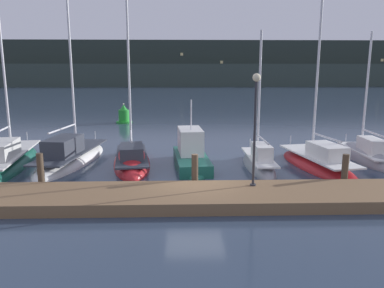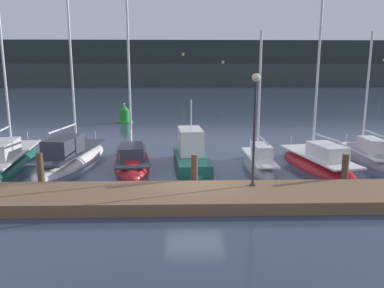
{
  "view_description": "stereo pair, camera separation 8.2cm",
  "coord_description": "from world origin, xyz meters",
  "px_view_note": "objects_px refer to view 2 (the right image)",
  "views": [
    {
      "loc": [
        -0.6,
        -15.15,
        5.03
      ],
      "look_at": [
        0.0,
        3.84,
        1.2
      ],
      "focal_mm": 35.0,
      "sensor_mm": 36.0,
      "label": 1
    },
    {
      "loc": [
        -0.52,
        -15.15,
        5.03
      ],
      "look_at": [
        0.0,
        3.84,
        1.2
      ],
      "focal_mm": 35.0,
      "sensor_mm": 36.0,
      "label": 2
    }
  ],
  "objects_px": {
    "sailboat_berth_4": "(132,163)",
    "motorboat_berth_5": "(191,160)",
    "sailboat_berth_3": "(72,159)",
    "channel_buoy": "(125,116)",
    "sailboat_berth_2": "(8,163)",
    "sailboat_berth_7": "(318,165)",
    "sailboat_berth_6": "(259,165)",
    "sailboat_berth_8": "(365,158)",
    "dock_lamppost": "(255,113)"
  },
  "relations": [
    {
      "from": "sailboat_berth_2",
      "to": "sailboat_berth_4",
      "type": "distance_m",
      "value": 6.39
    },
    {
      "from": "sailboat_berth_6",
      "to": "sailboat_berth_4",
      "type": "bearing_deg",
      "value": 172.26
    },
    {
      "from": "sailboat_berth_4",
      "to": "sailboat_berth_8",
      "type": "xyz_separation_m",
      "value": [
        12.98,
        0.68,
        0.01
      ]
    },
    {
      "from": "sailboat_berth_2",
      "to": "sailboat_berth_7",
      "type": "xyz_separation_m",
      "value": [
        16.08,
        -0.68,
        -0.01
      ]
    },
    {
      "from": "sailboat_berth_4",
      "to": "sailboat_berth_8",
      "type": "distance_m",
      "value": 12.99
    },
    {
      "from": "sailboat_berth_3",
      "to": "motorboat_berth_5",
      "type": "xyz_separation_m",
      "value": [
        6.52,
        -0.91,
        0.16
      ]
    },
    {
      "from": "sailboat_berth_2",
      "to": "sailboat_berth_3",
      "type": "height_order",
      "value": "sailboat_berth_3"
    },
    {
      "from": "motorboat_berth_5",
      "to": "channel_buoy",
      "type": "xyz_separation_m",
      "value": [
        -5.88,
        16.22,
        0.34
      ]
    },
    {
      "from": "motorboat_berth_5",
      "to": "sailboat_berth_6",
      "type": "height_order",
      "value": "sailboat_berth_6"
    },
    {
      "from": "sailboat_berth_7",
      "to": "sailboat_berth_8",
      "type": "height_order",
      "value": "sailboat_berth_7"
    },
    {
      "from": "motorboat_berth_5",
      "to": "sailboat_berth_8",
      "type": "xyz_separation_m",
      "value": [
        9.82,
        1.03,
        -0.23
      ]
    },
    {
      "from": "channel_buoy",
      "to": "sailboat_berth_6",
      "type": "bearing_deg",
      "value": -60.83
    },
    {
      "from": "sailboat_berth_7",
      "to": "dock_lamppost",
      "type": "relative_size",
      "value": 2.25
    },
    {
      "from": "motorboat_berth_5",
      "to": "sailboat_berth_4",
      "type": "bearing_deg",
      "value": 173.65
    },
    {
      "from": "sailboat_berth_4",
      "to": "dock_lamppost",
      "type": "distance_m",
      "value": 8.25
    },
    {
      "from": "sailboat_berth_2",
      "to": "sailboat_berth_6",
      "type": "height_order",
      "value": "sailboat_berth_2"
    },
    {
      "from": "sailboat_berth_3",
      "to": "sailboat_berth_2",
      "type": "bearing_deg",
      "value": -164.12
    },
    {
      "from": "sailboat_berth_3",
      "to": "channel_buoy",
      "type": "distance_m",
      "value": 15.33
    },
    {
      "from": "sailboat_berth_3",
      "to": "motorboat_berth_5",
      "type": "distance_m",
      "value": 6.58
    },
    {
      "from": "sailboat_berth_2",
      "to": "motorboat_berth_5",
      "type": "relative_size",
      "value": 2.28
    },
    {
      "from": "sailboat_berth_6",
      "to": "dock_lamppost",
      "type": "xyz_separation_m",
      "value": [
        -1.15,
        -4.32,
        3.22
      ]
    },
    {
      "from": "sailboat_berth_7",
      "to": "sailboat_berth_6",
      "type": "bearing_deg",
      "value": 178.49
    },
    {
      "from": "sailboat_berth_6",
      "to": "channel_buoy",
      "type": "xyz_separation_m",
      "value": [
        -9.36,
        16.77,
        0.54
      ]
    },
    {
      "from": "sailboat_berth_3",
      "to": "motorboat_berth_5",
      "type": "height_order",
      "value": "sailboat_berth_3"
    },
    {
      "from": "motorboat_berth_5",
      "to": "sailboat_berth_7",
      "type": "relative_size",
      "value": 0.54
    },
    {
      "from": "sailboat_berth_8",
      "to": "channel_buoy",
      "type": "distance_m",
      "value": 21.85
    },
    {
      "from": "motorboat_berth_5",
      "to": "dock_lamppost",
      "type": "height_order",
      "value": "dock_lamppost"
    },
    {
      "from": "sailboat_berth_3",
      "to": "sailboat_berth_6",
      "type": "distance_m",
      "value": 10.1
    },
    {
      "from": "sailboat_berth_4",
      "to": "sailboat_berth_8",
      "type": "bearing_deg",
      "value": 3.01
    },
    {
      "from": "sailboat_berth_4",
      "to": "sailboat_berth_6",
      "type": "xyz_separation_m",
      "value": [
        6.64,
        -0.9,
        0.04
      ]
    },
    {
      "from": "motorboat_berth_5",
      "to": "sailboat_berth_6",
      "type": "bearing_deg",
      "value": -8.98
    },
    {
      "from": "sailboat_berth_3",
      "to": "sailboat_berth_4",
      "type": "height_order",
      "value": "sailboat_berth_3"
    },
    {
      "from": "sailboat_berth_6",
      "to": "dock_lamppost",
      "type": "bearing_deg",
      "value": -104.86
    },
    {
      "from": "sailboat_berth_7",
      "to": "sailboat_berth_8",
      "type": "relative_size",
      "value": 1.27
    },
    {
      "from": "sailboat_berth_4",
      "to": "channel_buoy",
      "type": "height_order",
      "value": "sailboat_berth_4"
    },
    {
      "from": "channel_buoy",
      "to": "dock_lamppost",
      "type": "height_order",
      "value": "dock_lamppost"
    },
    {
      "from": "sailboat_berth_3",
      "to": "sailboat_berth_7",
      "type": "relative_size",
      "value": 1.29
    },
    {
      "from": "sailboat_berth_8",
      "to": "channel_buoy",
      "type": "height_order",
      "value": "sailboat_berth_8"
    },
    {
      "from": "sailboat_berth_3",
      "to": "sailboat_berth_8",
      "type": "height_order",
      "value": "sailboat_berth_3"
    },
    {
      "from": "sailboat_berth_6",
      "to": "sailboat_berth_7",
      "type": "bearing_deg",
      "value": -1.51
    },
    {
      "from": "sailboat_berth_3",
      "to": "sailboat_berth_6",
      "type": "xyz_separation_m",
      "value": [
        10.0,
        -1.46,
        -0.04
      ]
    },
    {
      "from": "sailboat_berth_4",
      "to": "motorboat_berth_5",
      "type": "distance_m",
      "value": 3.19
    },
    {
      "from": "sailboat_berth_3",
      "to": "channel_buoy",
      "type": "xyz_separation_m",
      "value": [
        0.64,
        15.3,
        0.5
      ]
    },
    {
      "from": "sailboat_berth_3",
      "to": "dock_lamppost",
      "type": "xyz_separation_m",
      "value": [
        8.85,
        -5.78,
        3.19
      ]
    },
    {
      "from": "channel_buoy",
      "to": "sailboat_berth_2",
      "type": "bearing_deg",
      "value": -102.77
    },
    {
      "from": "sailboat_berth_4",
      "to": "motorboat_berth_5",
      "type": "xyz_separation_m",
      "value": [
        3.16,
        -0.35,
        0.23
      ]
    },
    {
      "from": "sailboat_berth_3",
      "to": "sailboat_berth_6",
      "type": "relative_size",
      "value": 1.69
    },
    {
      "from": "sailboat_berth_8",
      "to": "motorboat_berth_5",
      "type": "bearing_deg",
      "value": -173.99
    },
    {
      "from": "dock_lamppost",
      "to": "sailboat_berth_6",
      "type": "bearing_deg",
      "value": 75.14
    },
    {
      "from": "sailboat_berth_6",
      "to": "channel_buoy",
      "type": "height_order",
      "value": "sailboat_berth_6"
    }
  ]
}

